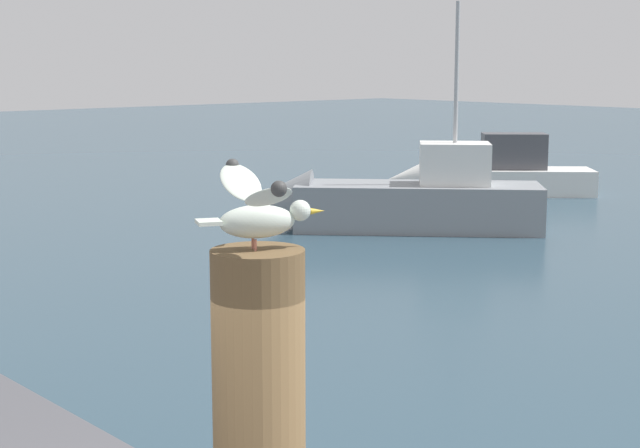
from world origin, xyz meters
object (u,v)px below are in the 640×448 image
object	(u,v)px
seagull	(258,208)
boat_grey	(387,201)
mooring_post	(259,420)
boat_white	(483,176)

from	to	relation	value
seagull	boat_grey	distance (m)	15.99
mooring_post	seagull	world-z (taller)	seagull
mooring_post	seagull	distance (m)	0.66
seagull	boat_white	xyz separation A→B (m)	(-12.81, 16.99, -2.33)
seagull	boat_grey	world-z (taller)	boat_grey
mooring_post	seagull	size ratio (longest dim) A/B	1.71
mooring_post	boat_white	world-z (taller)	mooring_post
mooring_post	boat_grey	size ratio (longest dim) A/B	0.21
seagull	boat_grey	size ratio (longest dim) A/B	0.12
seagull	boat_grey	xyz separation A→B (m)	(-10.79, 11.59, -2.22)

